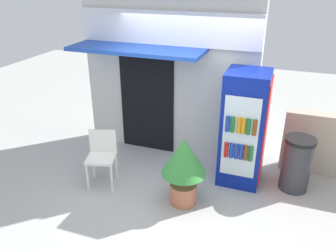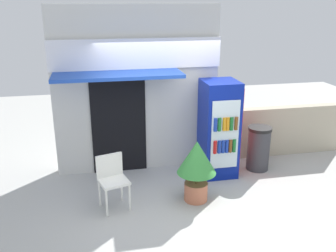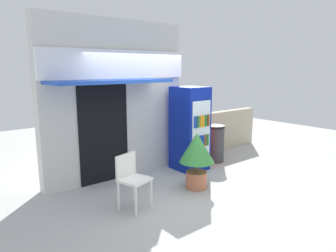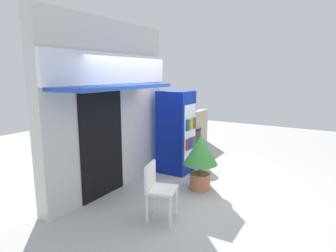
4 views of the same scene
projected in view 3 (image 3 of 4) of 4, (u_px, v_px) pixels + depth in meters
ground at (181, 190)px, 5.69m from camera, size 16.00×16.00×0.00m
storefront_building at (116, 99)px, 6.15m from camera, size 3.12×1.03×3.15m
drink_cooler at (190, 129)px, 6.74m from camera, size 0.66×0.74×1.82m
plastic_chair at (131, 176)px, 4.91m from camera, size 0.53×0.52×0.87m
potted_plant_near_shop at (197, 153)px, 5.67m from camera, size 0.65×0.65×1.06m
trash_bin at (215, 143)px, 7.37m from camera, size 0.46×0.46×0.88m
stone_boundary_wall at (222, 130)px, 8.46m from camera, size 2.49×0.22×1.06m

